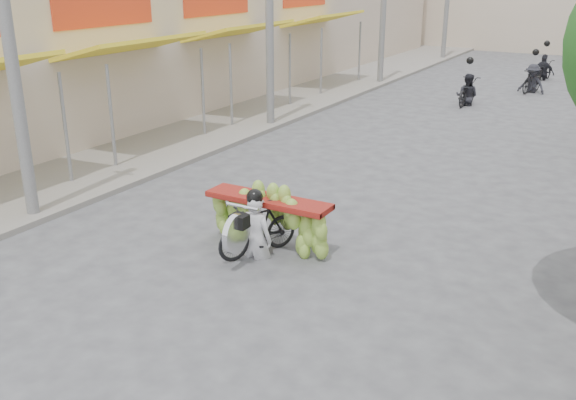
{
  "coord_description": "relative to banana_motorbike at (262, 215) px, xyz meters",
  "views": [
    {
      "loc": [
        4.77,
        -4.73,
        4.62
      ],
      "look_at": [
        -0.06,
        3.74,
        1.1
      ],
      "focal_mm": 40.0,
      "sensor_mm": 36.0,
      "label": 1
    }
  ],
  "objects": [
    {
      "name": "bg_motorbike_b",
      "position": [
        1.24,
        18.12,
        0.18
      ],
      "size": [
        1.16,
        1.67,
        1.95
      ],
      "color": "black",
      "rests_on": "ground"
    },
    {
      "name": "bg_motorbike_a",
      "position": [
        -0.34,
        14.45,
        0.05
      ],
      "size": [
        0.8,
        1.69,
        1.95
      ],
      "color": "black",
      "rests_on": "ground"
    },
    {
      "name": "utility_pole_near",
      "position": [
        -4.74,
        -0.89,
        3.35
      ],
      "size": [
        0.6,
        0.24,
        8.0
      ],
      "color": "slate",
      "rests_on": "ground"
    },
    {
      "name": "ground",
      "position": [
        0.66,
        -3.89,
        -0.68
      ],
      "size": [
        120.0,
        120.0,
        0.0
      ],
      "primitive_type": "plane",
      "color": "#545559",
      "rests_on": "ground"
    },
    {
      "name": "banana_motorbike",
      "position": [
        0.0,
        0.0,
        0.0
      ],
      "size": [
        2.28,
        1.8,
        2.0
      ],
      "color": "black",
      "rests_on": "ground"
    },
    {
      "name": "bg_motorbike_c",
      "position": [
        1.12,
        21.56,
        0.14
      ],
      "size": [
        1.06,
        1.59,
        1.95
      ],
      "color": "black",
      "rests_on": "ground"
    },
    {
      "name": "sidewalk_left",
      "position": [
        -6.34,
        11.11,
        -0.62
      ],
      "size": [
        4.0,
        60.0,
        0.12
      ],
      "primitive_type": "cube",
      "color": "gray",
      "rests_on": "ground"
    },
    {
      "name": "shophouse_row_left",
      "position": [
        -11.33,
        10.09,
        2.32
      ],
      "size": [
        9.77,
        40.0,
        6.0
      ],
      "color": "beige",
      "rests_on": "ground"
    }
  ]
}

